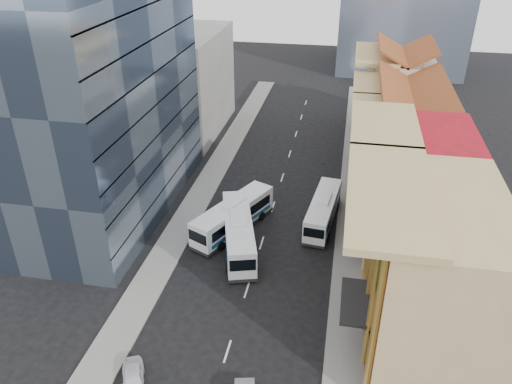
% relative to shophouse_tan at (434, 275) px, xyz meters
% --- Properties ---
extents(ground, '(200.00, 200.00, 0.00)m').
position_rel_shophouse_tan_xyz_m(ground, '(-14.00, -5.00, -6.00)').
color(ground, black).
rests_on(ground, ground).
extents(sidewalk_right, '(3.00, 90.00, 0.15)m').
position_rel_shophouse_tan_xyz_m(sidewalk_right, '(-5.50, 17.00, -5.92)').
color(sidewalk_right, slate).
rests_on(sidewalk_right, ground).
extents(sidewalk_left, '(3.00, 90.00, 0.15)m').
position_rel_shophouse_tan_xyz_m(sidewalk_left, '(-22.50, 17.00, -5.92)').
color(sidewalk_left, slate).
rests_on(sidewalk_left, ground).
extents(shophouse_tan, '(8.00, 14.00, 12.00)m').
position_rel_shophouse_tan_xyz_m(shophouse_tan, '(0.00, 0.00, 0.00)').
color(shophouse_tan, tan).
rests_on(shophouse_tan, ground).
extents(shophouse_red, '(8.00, 10.00, 12.00)m').
position_rel_shophouse_tan_xyz_m(shophouse_red, '(0.00, 12.00, 0.00)').
color(shophouse_red, '#A4121D').
rests_on(shophouse_red, ground).
extents(shophouse_cream_near, '(8.00, 9.00, 10.00)m').
position_rel_shophouse_tan_xyz_m(shophouse_cream_near, '(0.00, 21.50, -1.00)').
color(shophouse_cream_near, beige).
rests_on(shophouse_cream_near, ground).
extents(shophouse_cream_mid, '(8.00, 9.00, 10.00)m').
position_rel_shophouse_tan_xyz_m(shophouse_cream_mid, '(0.00, 30.50, -1.00)').
color(shophouse_cream_mid, beige).
rests_on(shophouse_cream_mid, ground).
extents(shophouse_cream_far, '(8.00, 12.00, 11.00)m').
position_rel_shophouse_tan_xyz_m(shophouse_cream_far, '(0.00, 41.00, -0.50)').
color(shophouse_cream_far, beige).
rests_on(shophouse_cream_far, ground).
extents(office_tower, '(12.00, 26.00, 30.00)m').
position_rel_shophouse_tan_xyz_m(office_tower, '(-31.00, 14.00, 9.00)').
color(office_tower, '#3C4B5F').
rests_on(office_tower, ground).
extents(office_block_far, '(10.00, 18.00, 14.00)m').
position_rel_shophouse_tan_xyz_m(office_block_far, '(-30.00, 37.00, 1.00)').
color(office_block_far, gray).
rests_on(office_block_far, ground).
extents(bus_left_near, '(5.59, 11.32, 3.54)m').
position_rel_shophouse_tan_xyz_m(bus_left_near, '(-16.00, 8.79, -4.23)').
color(bus_left_near, white).
rests_on(bus_left_near, ground).
extents(bus_left_far, '(6.77, 10.68, 3.41)m').
position_rel_shophouse_tan_xyz_m(bus_left_far, '(-17.20, 11.70, -4.30)').
color(bus_left_far, white).
rests_on(bus_left_far, ground).
extents(bus_right, '(3.33, 9.96, 3.13)m').
position_rel_shophouse_tan_xyz_m(bus_right, '(-8.50, 14.71, -4.43)').
color(bus_right, white).
rests_on(bus_right, ground).
extents(sedan_left, '(2.85, 3.95, 1.25)m').
position_rel_shophouse_tan_xyz_m(sedan_left, '(-19.50, -8.13, -5.38)').
color(sedan_left, silver).
rests_on(sedan_left, ground).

